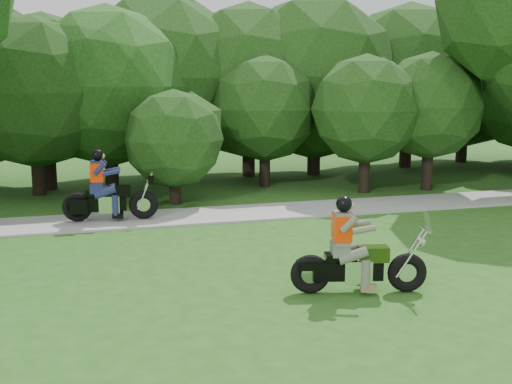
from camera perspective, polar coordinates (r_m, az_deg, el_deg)
ground at (r=11.59m, az=12.03°, el=-9.62°), size 100.00×100.00×0.00m
walkway at (r=18.74m, az=0.36°, el=-1.79°), size 60.00×2.20×0.06m
tree_line at (r=25.41m, az=1.07°, el=9.49°), size 39.76×11.52×7.25m
chopper_motorcycle at (r=11.79m, az=8.58°, el=-5.79°), size 2.49×1.00×1.80m
touring_motorcycle at (r=17.82m, az=-13.34°, el=-0.24°), size 2.57×0.89×1.96m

